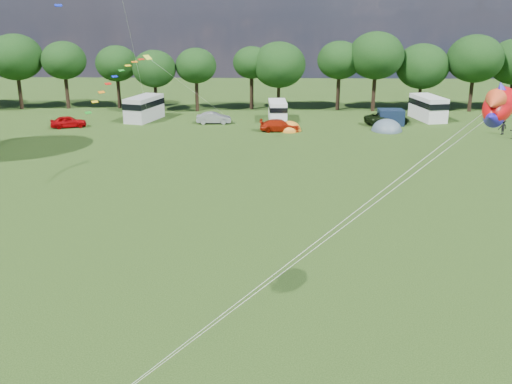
{
  "coord_description": "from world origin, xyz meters",
  "views": [
    {
      "loc": [
        0.8,
        -20.92,
        13.56
      ],
      "look_at": [
        0.0,
        8.0,
        4.0
      ],
      "focal_mm": 40.0,
      "sensor_mm": 36.0,
      "label": 1
    }
  ],
  "objects_px": {
    "campervan_c": "(278,110)",
    "campervan_d": "(428,107)",
    "fish_kite": "(498,106)",
    "tent_greyblue": "(387,130)",
    "car_b": "(214,118)",
    "car_a": "(68,122)",
    "car_d": "(387,118)",
    "walker_b": "(503,127)",
    "campervan_b": "(144,107)",
    "car_c": "(280,126)",
    "tent_orange": "(290,130)"
  },
  "relations": [
    {
      "from": "campervan_c",
      "to": "car_b",
      "type": "bearing_deg",
      "value": 101.81
    },
    {
      "from": "campervan_c",
      "to": "tent_greyblue",
      "type": "height_order",
      "value": "campervan_c"
    },
    {
      "from": "car_b",
      "to": "car_a",
      "type": "bearing_deg",
      "value": 95.55
    },
    {
      "from": "car_b",
      "to": "car_c",
      "type": "relative_size",
      "value": 0.88
    },
    {
      "from": "campervan_d",
      "to": "car_c",
      "type": "bearing_deg",
      "value": 100.06
    },
    {
      "from": "campervan_d",
      "to": "fish_kite",
      "type": "height_order",
      "value": "fish_kite"
    },
    {
      "from": "car_a",
      "to": "car_d",
      "type": "distance_m",
      "value": 37.16
    },
    {
      "from": "fish_kite",
      "to": "campervan_b",
      "type": "bearing_deg",
      "value": 57.51
    },
    {
      "from": "car_d",
      "to": "car_a",
      "type": "bearing_deg",
      "value": 74.73
    },
    {
      "from": "car_a",
      "to": "walker_b",
      "type": "height_order",
      "value": "walker_b"
    },
    {
      "from": "car_a",
      "to": "campervan_c",
      "type": "relative_size",
      "value": 0.81
    },
    {
      "from": "car_d",
      "to": "campervan_b",
      "type": "bearing_deg",
      "value": 66.79
    },
    {
      "from": "car_c",
      "to": "campervan_b",
      "type": "distance_m",
      "value": 17.57
    },
    {
      "from": "tent_orange",
      "to": "walker_b",
      "type": "xyz_separation_m",
      "value": [
        23.15,
        -1.35,
        0.82
      ]
    },
    {
      "from": "campervan_c",
      "to": "walker_b",
      "type": "bearing_deg",
      "value": -108.73
    },
    {
      "from": "car_b",
      "to": "campervan_d",
      "type": "distance_m",
      "value": 26.26
    },
    {
      "from": "tent_orange",
      "to": "tent_greyblue",
      "type": "relative_size",
      "value": 0.78
    },
    {
      "from": "car_b",
      "to": "car_c",
      "type": "xyz_separation_m",
      "value": [
        7.81,
        -4.08,
        -0.02
      ]
    },
    {
      "from": "car_a",
      "to": "car_c",
      "type": "height_order",
      "value": "car_a"
    },
    {
      "from": "car_b",
      "to": "campervan_d",
      "type": "xyz_separation_m",
      "value": [
        26.05,
        3.19,
        0.88
      ]
    },
    {
      "from": "fish_kite",
      "to": "tent_greyblue",
      "type": "bearing_deg",
      "value": 24.5
    },
    {
      "from": "car_c",
      "to": "car_b",
      "type": "bearing_deg",
      "value": 62.4
    },
    {
      "from": "campervan_b",
      "to": "car_a",
      "type": "bearing_deg",
      "value": 137.32
    },
    {
      "from": "car_d",
      "to": "campervan_c",
      "type": "bearing_deg",
      "value": 61.85
    },
    {
      "from": "car_b",
      "to": "tent_orange",
      "type": "distance_m",
      "value": 9.68
    },
    {
      "from": "car_c",
      "to": "walker_b",
      "type": "distance_m",
      "value": 24.28
    },
    {
      "from": "campervan_c",
      "to": "campervan_d",
      "type": "height_order",
      "value": "campervan_d"
    },
    {
      "from": "car_c",
      "to": "fish_kite",
      "type": "xyz_separation_m",
      "value": [
        7.49,
        -41.45,
        9.31
      ]
    },
    {
      "from": "campervan_d",
      "to": "car_d",
      "type": "bearing_deg",
      "value": 108.45
    },
    {
      "from": "campervan_b",
      "to": "walker_b",
      "type": "distance_m",
      "value": 41.36
    },
    {
      "from": "car_d",
      "to": "tent_greyblue",
      "type": "distance_m",
      "value": 3.58
    },
    {
      "from": "car_d",
      "to": "car_b",
      "type": "bearing_deg",
      "value": 70.5
    },
    {
      "from": "car_c",
      "to": "walker_b",
      "type": "xyz_separation_m",
      "value": [
        24.26,
        -0.99,
        0.19
      ]
    },
    {
      "from": "car_b",
      "to": "campervan_b",
      "type": "distance_m",
      "value": 8.94
    },
    {
      "from": "fish_kite",
      "to": "walker_b",
      "type": "bearing_deg",
      "value": 8.17
    },
    {
      "from": "tent_greyblue",
      "to": "walker_b",
      "type": "bearing_deg",
      "value": -7.56
    },
    {
      "from": "car_b",
      "to": "walker_b",
      "type": "xyz_separation_m",
      "value": [
        32.07,
        -5.07,
        0.17
      ]
    },
    {
      "from": "walker_b",
      "to": "tent_orange",
      "type": "bearing_deg",
      "value": -27.36
    },
    {
      "from": "campervan_b",
      "to": "walker_b",
      "type": "height_order",
      "value": "campervan_b"
    },
    {
      "from": "campervan_d",
      "to": "car_a",
      "type": "bearing_deg",
      "value": 86.24
    },
    {
      "from": "fish_kite",
      "to": "campervan_c",
      "type": "bearing_deg",
      "value": 39.89
    },
    {
      "from": "campervan_b",
      "to": "campervan_c",
      "type": "relative_size",
      "value": 1.28
    },
    {
      "from": "car_a",
      "to": "campervan_d",
      "type": "distance_m",
      "value": 42.99
    },
    {
      "from": "car_d",
      "to": "campervan_c",
      "type": "relative_size",
      "value": 1.08
    },
    {
      "from": "car_a",
      "to": "fish_kite",
      "type": "bearing_deg",
      "value": -163.39
    },
    {
      "from": "campervan_d",
      "to": "fish_kite",
      "type": "bearing_deg",
      "value": 155.88
    },
    {
      "from": "fish_kite",
      "to": "walker_b",
      "type": "height_order",
      "value": "fish_kite"
    },
    {
      "from": "car_c",
      "to": "tent_orange",
      "type": "distance_m",
      "value": 1.32
    },
    {
      "from": "campervan_b",
      "to": "tent_orange",
      "type": "height_order",
      "value": "campervan_b"
    },
    {
      "from": "campervan_c",
      "to": "fish_kite",
      "type": "distance_m",
      "value": 48.89
    }
  ]
}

